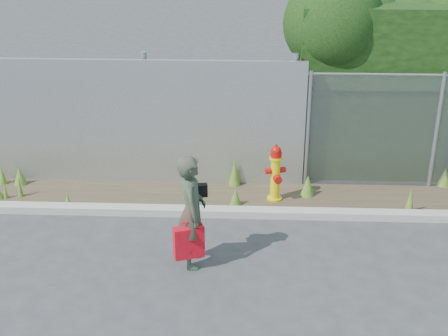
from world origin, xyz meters
name	(u,v)px	position (x,y,z in m)	size (l,w,h in m)	color
ground	(242,280)	(0.00, 0.00, 0.00)	(80.00, 80.00, 0.00)	#39393C
curb	(244,212)	(0.00, 1.80, 0.06)	(16.00, 0.22, 0.12)	#A79F97
weed_strip	(274,192)	(0.50, 2.48, 0.10)	(16.00, 1.35, 0.52)	#423526
corrugated_fence	(56,122)	(-3.25, 3.01, 1.10)	(8.50, 0.21, 2.30)	#A3A5AA
fire_hydrant	(275,174)	(0.50, 2.36, 0.48)	(0.33, 0.30, 1.00)	yellow
woman	(192,211)	(-0.69, 0.40, 0.80)	(0.59, 0.38, 1.60)	#106A47
red_tote_bag	(189,242)	(-0.72, 0.23, 0.43)	(0.41, 0.15, 0.53)	#C00B0C
black_shoulder_bag	(199,190)	(-0.61, 0.59, 1.02)	(0.23, 0.10, 0.18)	black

